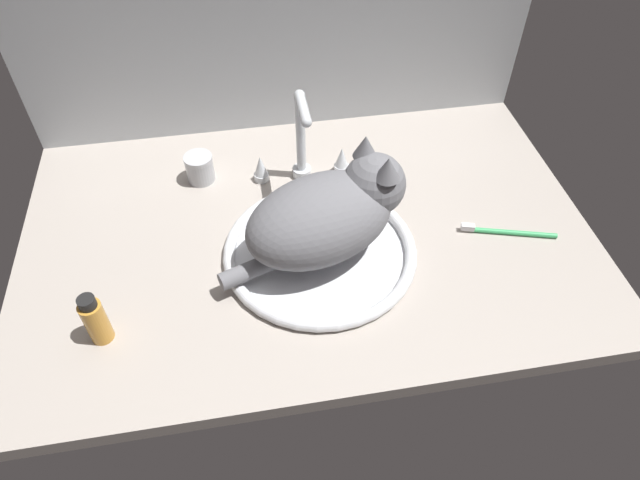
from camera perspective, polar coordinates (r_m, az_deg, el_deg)
countertop at (r=112.48cm, az=-1.26°, el=0.33°), size 110.91×72.21×3.00cm
backsplash_wall at (r=129.73cm, az=-4.09°, el=18.64°), size 110.91×2.40×43.84cm
sink_basin at (r=106.55cm, az=-0.00°, el=-1.11°), size 36.40×36.40×2.25cm
faucet at (r=117.87cm, az=-1.87°, el=9.37°), size 20.64×11.90×21.07cm
cat at (r=100.94cm, az=1.24°, el=2.85°), size 36.23×26.94×18.84cm
amber_bottle at (r=98.96cm, az=-21.67°, el=-7.48°), size 3.74×3.74×10.33cm
metal_jar at (r=123.47cm, az=-12.01°, el=7.10°), size 6.00×6.00×6.10cm
toothbrush at (r=116.31cm, az=18.23°, el=0.80°), size 18.08×6.12×1.70cm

